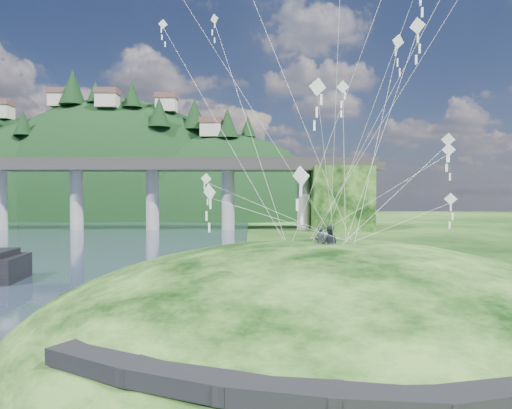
{
  "coord_description": "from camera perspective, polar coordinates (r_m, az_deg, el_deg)",
  "views": [
    {
      "loc": [
        3.66,
        -23.6,
        7.8
      ],
      "look_at": [
        4.0,
        6.0,
        7.0
      ],
      "focal_mm": 32.0,
      "sensor_mm": 36.0,
      "label": 1
    }
  ],
  "objects": [
    {
      "name": "ground",
      "position": [
        25.13,
        -9.39,
        -16.56
      ],
      "size": [
        320.0,
        320.0,
        0.0
      ],
      "primitive_type": "plane",
      "color": "black",
      "rests_on": "ground"
    },
    {
      "name": "grass_hill",
      "position": [
        27.58,
        8.88,
        -18.18
      ],
      "size": [
        36.0,
        32.0,
        13.0
      ],
      "color": "black",
      "rests_on": "ground"
    },
    {
      "name": "footpath",
      "position": [
        15.47,
        14.53,
        -20.19
      ],
      "size": [
        22.29,
        5.84,
        0.83
      ],
      "color": "black",
      "rests_on": "ground"
    },
    {
      "name": "bridge",
      "position": [
        98.41,
        -18.5,
        2.58
      ],
      "size": [
        160.0,
        11.0,
        15.0
      ],
      "color": "#2D2B2B",
      "rests_on": "ground"
    },
    {
      "name": "far_ridge",
      "position": [
        153.99,
        -18.57,
        -4.21
      ],
      "size": [
        153.0,
        70.0,
        94.5
      ],
      "color": "black",
      "rests_on": "ground"
    },
    {
      "name": "wooden_dock",
      "position": [
        30.43,
        -12.21,
        -12.46
      ],
      "size": [
        14.12,
        7.64,
        1.03
      ],
      "color": "#3B2B18",
      "rests_on": "ground"
    },
    {
      "name": "kite_flyers",
      "position": [
        25.36,
        8.85,
        -2.65
      ],
      "size": [
        1.34,
        1.4,
        1.96
      ],
      "color": "#23262E",
      "rests_on": "ground"
    },
    {
      "name": "kite_swarm",
      "position": [
        26.61,
        11.73,
        17.74
      ],
      "size": [
        20.39,
        16.32,
        17.47
      ],
      "color": "white",
      "rests_on": "ground"
    }
  ]
}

